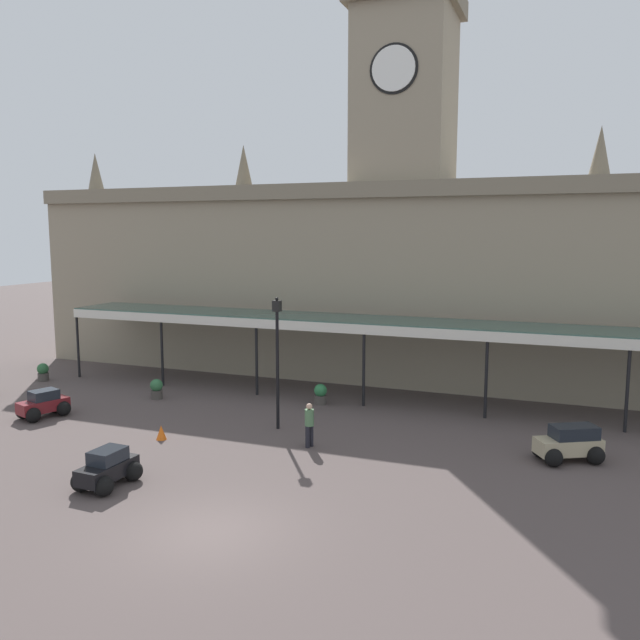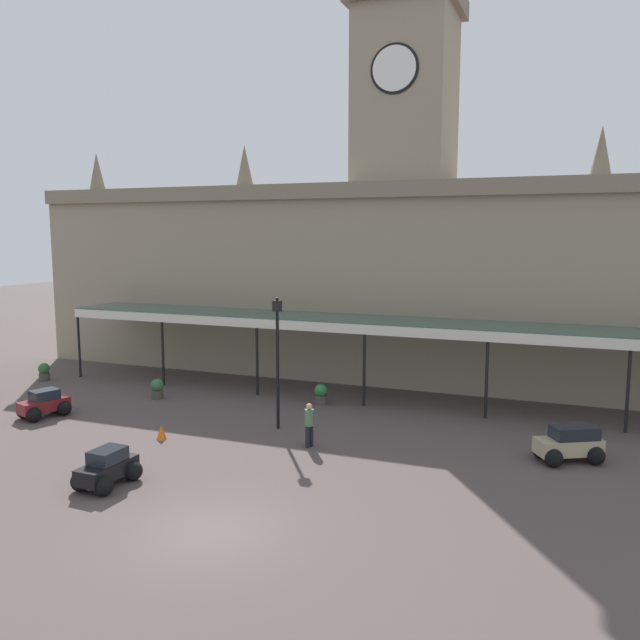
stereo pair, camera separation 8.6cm
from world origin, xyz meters
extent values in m
plane|color=#504442|center=(0.00, 0.00, 0.00)|extent=(140.00, 140.00, 0.00)
cube|color=gray|center=(0.00, 20.52, 5.23)|extent=(43.15, 6.60, 10.47)
cube|color=gray|center=(0.00, 17.07, 10.07)|extent=(43.15, 0.30, 0.80)
cube|color=gray|center=(0.00, 20.52, 14.91)|extent=(4.80, 4.80, 8.88)
cube|color=#766C59|center=(0.00, 20.52, 19.85)|extent=(5.50, 5.50, 1.00)
cylinder|color=white|center=(0.00, 18.06, 15.97)|extent=(2.20, 0.12, 2.20)
cylinder|color=black|center=(0.00, 18.10, 15.97)|extent=(2.46, 0.06, 2.46)
cone|color=#6E6554|center=(-20.57, 20.52, 11.77)|extent=(1.10, 1.10, 2.60)
cone|color=#6E6554|center=(-9.71, 20.52, 11.77)|extent=(1.10, 1.10, 2.60)
cone|color=#6E6554|center=(9.71, 20.52, 11.77)|extent=(1.10, 1.10, 2.60)
cube|color=#38564C|center=(0.00, 15.02, 3.79)|extent=(32.95, 3.20, 0.16)
cube|color=silver|center=(0.00, 13.42, 3.59)|extent=(32.95, 0.12, 0.44)
cylinder|color=black|center=(-16.47, 13.57, 1.85)|extent=(0.14, 0.14, 3.71)
cylinder|color=black|center=(-10.98, 13.57, 1.85)|extent=(0.14, 0.14, 3.71)
cylinder|color=black|center=(-5.49, 13.57, 1.85)|extent=(0.14, 0.14, 3.71)
cylinder|color=black|center=(0.00, 13.57, 1.85)|extent=(0.14, 0.14, 3.71)
cylinder|color=black|center=(5.49, 13.57, 1.85)|extent=(0.14, 0.14, 3.71)
cylinder|color=black|center=(10.98, 13.57, 1.85)|extent=(0.14, 0.14, 3.71)
cube|color=maroon|center=(-12.38, 6.75, 0.52)|extent=(1.50, 2.22, 0.50)
cube|color=#1E232B|center=(-12.36, 6.80, 0.98)|extent=(1.12, 1.30, 0.42)
sphere|color=black|center=(-12.18, 5.97, 0.32)|extent=(0.64, 0.64, 0.64)
sphere|color=black|center=(-13.02, 6.26, 0.32)|extent=(0.64, 0.64, 0.64)
sphere|color=black|center=(-11.74, 7.25, 0.32)|extent=(0.64, 0.64, 0.64)
sphere|color=black|center=(-12.57, 7.54, 0.32)|extent=(0.64, 0.64, 0.64)
cube|color=tan|center=(8.86, 9.21, 0.54)|extent=(2.40, 1.90, 0.55)
cube|color=#1E232B|center=(9.03, 9.31, 1.05)|extent=(1.76, 1.49, 0.45)
sphere|color=black|center=(8.41, 8.43, 0.32)|extent=(0.64, 0.64, 0.64)
sphere|color=black|center=(7.96, 9.21, 0.32)|extent=(0.64, 0.64, 0.64)
sphere|color=black|center=(9.75, 9.20, 0.32)|extent=(0.64, 0.64, 0.64)
sphere|color=black|center=(9.31, 9.98, 0.32)|extent=(0.64, 0.64, 0.64)
cube|color=black|center=(-4.69, 1.54, 0.52)|extent=(0.97, 2.09, 0.50)
cube|color=#1E232B|center=(-4.69, 1.59, 0.98)|extent=(0.85, 1.13, 0.42)
sphere|color=black|center=(-4.28, 0.85, 0.32)|extent=(0.64, 0.64, 0.64)
sphere|color=black|center=(-5.16, 0.88, 0.32)|extent=(0.64, 0.64, 0.64)
sphere|color=black|center=(-4.22, 2.20, 0.32)|extent=(0.64, 0.64, 0.64)
sphere|color=black|center=(-5.10, 2.23, 0.32)|extent=(0.64, 0.64, 0.64)
cylinder|color=black|center=(-0.18, 7.21, 0.41)|extent=(0.17, 0.17, 0.82)
cylinder|color=black|center=(-0.12, 7.42, 0.41)|extent=(0.17, 0.17, 0.82)
cylinder|color=#4C724C|center=(-0.15, 7.31, 1.13)|extent=(0.34, 0.34, 0.62)
sphere|color=tan|center=(-0.15, 7.31, 1.55)|extent=(0.23, 0.23, 0.23)
cylinder|color=black|center=(-2.20, 8.94, 2.41)|extent=(0.13, 0.13, 4.83)
cube|color=black|center=(-2.20, 8.94, 5.05)|extent=(0.30, 0.30, 0.44)
sphere|color=black|center=(-2.20, 8.94, 5.33)|extent=(0.14, 0.14, 0.14)
cone|color=orange|center=(-5.82, 6.03, 0.28)|extent=(0.40, 0.40, 0.57)
cylinder|color=#47423D|center=(-9.67, 11.16, 0.21)|extent=(0.56, 0.56, 0.42)
sphere|color=#336B40|center=(-9.67, 11.16, 0.66)|extent=(0.60, 0.60, 0.60)
cylinder|color=#47423D|center=(-1.94, 13.08, 0.21)|extent=(0.56, 0.56, 0.42)
sphere|color=#2D7542|center=(-1.94, 13.08, 0.66)|extent=(0.60, 0.60, 0.60)
cylinder|color=#47423D|center=(-17.63, 12.11, 0.21)|extent=(0.56, 0.56, 0.42)
sphere|color=#2C6037|center=(-17.63, 12.11, 0.66)|extent=(0.60, 0.60, 0.60)
camera|label=1|loc=(8.63, -14.20, 7.97)|focal=36.20mm
camera|label=2|loc=(8.71, -14.17, 7.97)|focal=36.20mm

